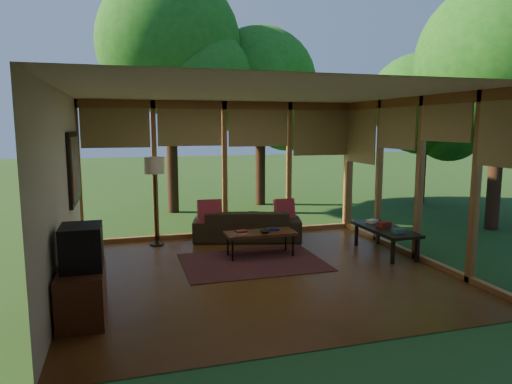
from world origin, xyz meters
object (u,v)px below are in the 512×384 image
object	(u,v)px
media_cabinet	(82,293)
television	(82,247)
side_console	(385,230)
floor_lamp	(155,171)
sofa	(247,225)
coffee_table	(260,234)

from	to	relation	value
media_cabinet	television	bearing A→B (deg)	0.00
television	side_console	bearing A→B (deg)	16.33
media_cabinet	floor_lamp	xyz separation A→B (m)	(1.06, 3.11, 1.11)
floor_lamp	television	bearing A→B (deg)	-108.58
side_console	television	bearing A→B (deg)	-163.67
sofa	television	bearing A→B (deg)	62.41
television	floor_lamp	bearing A→B (deg)	71.42
media_cabinet	coffee_table	distance (m)	3.29
sofa	floor_lamp	size ratio (longest dim) A/B	1.25
sofa	floor_lamp	bearing A→B (deg)	12.12
television	side_console	xyz separation A→B (m)	(4.85, 1.42, -0.44)
media_cabinet	coffee_table	bearing A→B (deg)	34.34
side_console	coffee_table	bearing A→B (deg)	168.60
sofa	coffee_table	bearing A→B (deg)	100.89
sofa	media_cabinet	xyz separation A→B (m)	(-2.80, -3.02, -0.00)
floor_lamp	coffee_table	world-z (taller)	floor_lamp
sofa	coffee_table	distance (m)	1.17
floor_lamp	side_console	bearing A→B (deg)	-23.88
television	floor_lamp	xyz separation A→B (m)	(1.04, 3.11, 0.56)
coffee_table	sofa	bearing A→B (deg)	85.80
sofa	television	xyz separation A→B (m)	(-2.78, -3.02, 0.55)
sofa	floor_lamp	distance (m)	2.06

